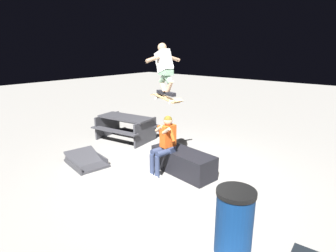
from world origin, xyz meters
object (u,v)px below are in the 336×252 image
person_sitting_on_ledge (164,142)px  trash_bin (234,222)px  ledge_box_main (183,162)px  kicker_ramp (87,162)px  picnic_table_back (126,124)px  skater_airborne (164,67)px  skateboard (166,98)px

person_sitting_on_ledge → trash_bin: person_sitting_on_ledge is taller
ledge_box_main → kicker_ramp: size_ratio=1.30×
ledge_box_main → picnic_table_back: 3.00m
skater_airborne → ledge_box_main: bearing=-168.9°
skater_airborne → skateboard: bearing=165.5°
skateboard → picnic_table_back: skateboard is taller
ledge_box_main → picnic_table_back: (2.88, -0.80, 0.23)m
ledge_box_main → skater_airborne: size_ratio=1.41×
kicker_ramp → skateboard: bearing=-148.3°
skater_airborne → picnic_table_back: 3.20m
ledge_box_main → picnic_table_back: picnic_table_back is taller
trash_bin → person_sitting_on_ledge: bearing=-28.4°
skater_airborne → kicker_ramp: bearing=32.8°
skateboard → trash_bin: (-2.54, 1.52, -1.25)m
skateboard → kicker_ramp: skateboard is taller
trash_bin → skateboard: bearing=-30.9°
skateboard → skater_airborne: (0.05, -0.01, 0.69)m
kicker_ramp → picnic_table_back: bearing=-69.7°
person_sitting_on_ledge → kicker_ramp: 2.16m
picnic_table_back → kicker_ramp: bearing=110.3°
person_sitting_on_ledge → picnic_table_back: 2.84m
person_sitting_on_ledge → trash_bin: size_ratio=1.41×
ledge_box_main → kicker_ramp: 2.46m
person_sitting_on_ledge → skater_airborne: 1.68m
kicker_ramp → trash_bin: (-4.27, 0.46, 0.43)m
person_sitting_on_ledge → skater_airborne: size_ratio=1.22×
skateboard → trash_bin: skateboard is taller
skateboard → trash_bin: size_ratio=1.07×
skater_airborne → kicker_ramp: 3.09m
ledge_box_main → person_sitting_on_ledge: size_ratio=1.15×
ledge_box_main → trash_bin: 2.68m
ledge_box_main → trash_bin: size_ratio=1.62×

